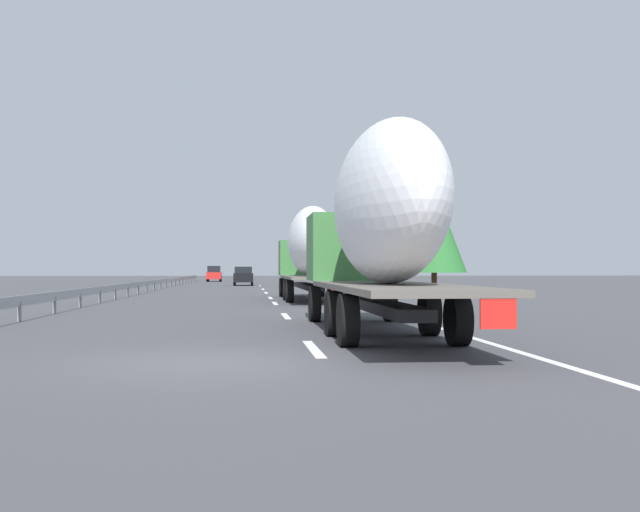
{
  "coord_description": "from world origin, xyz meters",
  "views": [
    {
      "loc": [
        -12.65,
        -0.52,
        1.52
      ],
      "look_at": [
        17.35,
        -3.4,
        2.04
      ],
      "focal_mm": 43.24,
      "sensor_mm": 36.0,
      "label": 1
    }
  ],
  "objects_px": {
    "road_sign": "(331,260)",
    "car_red_compact": "(214,274)",
    "truck_trailing": "(380,221)",
    "car_black_suv": "(243,276)",
    "truck_lead": "(310,248)"
  },
  "relations": [
    {
      "from": "car_black_suv",
      "to": "road_sign",
      "type": "bearing_deg",
      "value": -159.27
    },
    {
      "from": "truck_trailing",
      "to": "car_red_compact",
      "type": "bearing_deg",
      "value": 5.1
    },
    {
      "from": "truck_lead",
      "to": "truck_trailing",
      "type": "bearing_deg",
      "value": 180.0
    },
    {
      "from": "truck_lead",
      "to": "road_sign",
      "type": "xyz_separation_m",
      "value": [
        18.34,
        -3.1,
        -0.36
      ]
    },
    {
      "from": "truck_lead",
      "to": "road_sign",
      "type": "relative_size",
      "value": 4.46
    },
    {
      "from": "truck_lead",
      "to": "truck_trailing",
      "type": "distance_m",
      "value": 19.84
    },
    {
      "from": "car_red_compact",
      "to": "car_black_suv",
      "type": "xyz_separation_m",
      "value": [
        -23.78,
        -3.7,
        -0.06
      ]
    },
    {
      "from": "car_red_compact",
      "to": "car_black_suv",
      "type": "height_order",
      "value": "car_red_compact"
    },
    {
      "from": "truck_lead",
      "to": "car_black_suv",
      "type": "relative_size",
      "value": 3.48
    },
    {
      "from": "truck_lead",
      "to": "road_sign",
      "type": "distance_m",
      "value": 18.6
    },
    {
      "from": "truck_lead",
      "to": "truck_trailing",
      "type": "relative_size",
      "value": 1.04
    },
    {
      "from": "car_black_suv",
      "to": "truck_trailing",
      "type": "bearing_deg",
      "value": -176.53
    },
    {
      "from": "truck_trailing",
      "to": "car_black_suv",
      "type": "relative_size",
      "value": 3.36
    },
    {
      "from": "road_sign",
      "to": "car_red_compact",
      "type": "bearing_deg",
      "value": 13.97
    },
    {
      "from": "car_red_compact",
      "to": "car_black_suv",
      "type": "bearing_deg",
      "value": -171.15
    }
  ]
}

